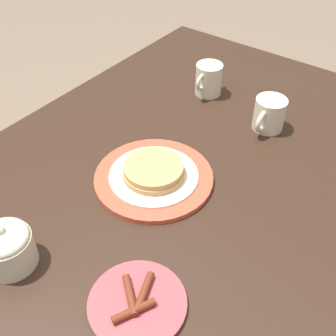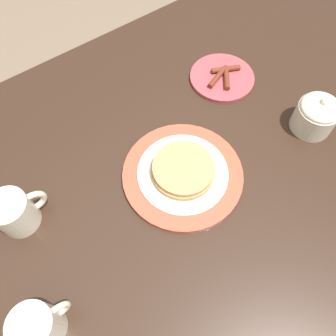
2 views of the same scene
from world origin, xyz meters
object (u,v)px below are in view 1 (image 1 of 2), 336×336
Objects in this scene: pancake_plate at (154,175)px; coffee_mug at (269,114)px; sugar_bowl at (7,247)px; side_plate_bacon at (137,303)px; creamer_pitcher at (209,78)px.

coffee_mug reaches higher than pancake_plate.
pancake_plate is 2.44× the size of coffee_mug.
sugar_bowl reaches higher than coffee_mug.
creamer_pitcher is at bearing -157.32° from side_plate_bacon.
pancake_plate is 2.31× the size of creamer_pitcher.
creamer_pitcher is 1.18× the size of sugar_bowl.
coffee_mug reaches higher than side_plate_bacon.
creamer_pitcher and sugar_bowl have the same top height.
pancake_plate is 0.32m from side_plate_bacon.
pancake_plate is 0.36m from coffee_mug.
coffee_mug is (-0.60, -0.06, 0.04)m from side_plate_bacon.
pancake_plate is 0.40m from creamer_pitcher.
side_plate_bacon is at bearing 5.30° from coffee_mug.
creamer_pitcher reaches higher than coffee_mug.
sugar_bowl is at bearing -73.89° from side_plate_bacon.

